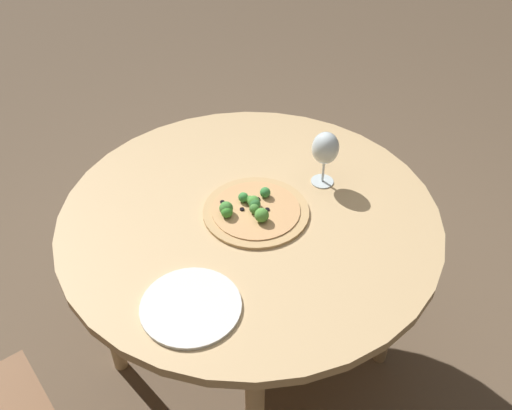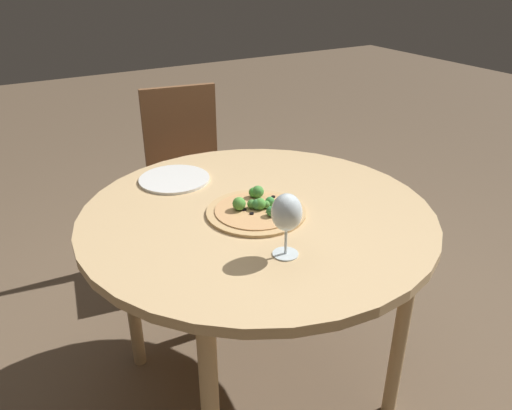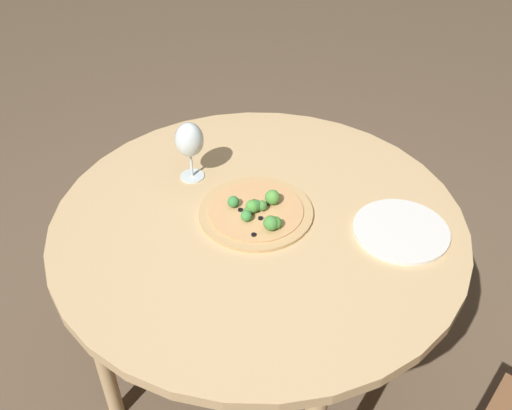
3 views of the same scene
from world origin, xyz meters
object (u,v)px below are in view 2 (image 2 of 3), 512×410
chair (188,175)px  plate_near (174,179)px  wine_glass (287,214)px  pizza (256,209)px

chair → plate_near: (0.60, -0.30, 0.27)m
wine_glass → plate_near: wine_glass is taller
chair → pizza: (0.98, -0.17, 0.28)m
pizza → wine_glass: bearing=-12.4°
chair → pizza: chair is taller
pizza → wine_glass: wine_glass is taller
plate_near → pizza: bearing=19.3°
pizza → plate_near: (-0.37, -0.13, -0.01)m
pizza → wine_glass: size_ratio=1.73×
chair → plate_near: bearing=-107.0°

